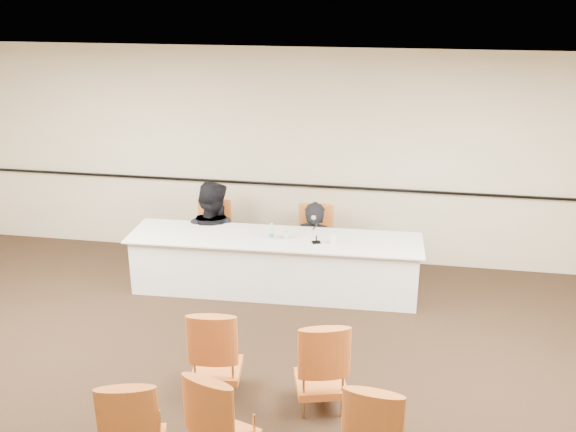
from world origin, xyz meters
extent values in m
plane|color=white|center=(0.00, 0.00, 3.00)|extent=(10.00, 10.00, 0.00)
cube|color=beige|center=(0.00, 4.00, 1.50)|extent=(10.00, 0.04, 3.00)
cube|color=black|center=(0.00, 3.96, 1.10)|extent=(9.80, 0.04, 0.03)
imported|color=black|center=(0.23, 3.40, 0.26)|extent=(0.64, 0.47, 1.60)
imported|color=black|center=(-1.20, 3.35, 0.36)|extent=(1.04, 0.89, 1.85)
cube|color=white|center=(0.36, 2.75, 0.75)|extent=(0.37, 0.33, 0.00)
cylinder|color=silver|center=(-0.05, 2.80, 0.80)|extent=(0.08, 0.08, 0.10)
cylinder|color=white|center=(0.55, 2.71, 0.81)|extent=(0.10, 0.10, 0.12)
camera|label=1|loc=(1.26, -4.59, 3.83)|focal=40.00mm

